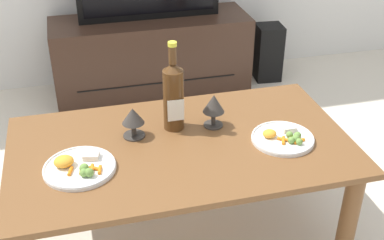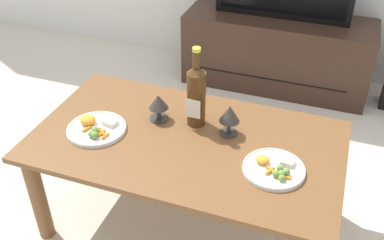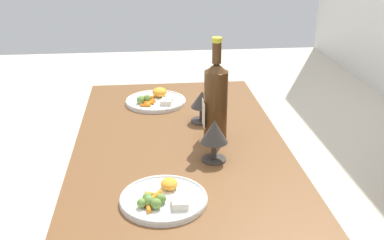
% 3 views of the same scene
% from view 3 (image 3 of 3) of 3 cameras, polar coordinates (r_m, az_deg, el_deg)
% --- Properties ---
extents(dining_table, '(1.29, 0.73, 0.49)m').
position_cam_3_polar(dining_table, '(1.66, -1.48, -5.10)').
color(dining_table, brown).
rests_on(dining_table, ground_plane).
extents(wine_bottle, '(0.08, 0.08, 0.36)m').
position_cam_3_polar(wine_bottle, '(1.58, 2.92, 2.60)').
color(wine_bottle, '#4C2D14').
rests_on(wine_bottle, dining_table).
extents(goblet_left, '(0.09, 0.09, 0.12)m').
position_cam_3_polar(goblet_left, '(1.75, 1.25, 2.31)').
color(goblet_left, '#38332D').
rests_on(goblet_left, dining_table).
extents(goblet_right, '(0.09, 0.09, 0.14)m').
position_cam_3_polar(goblet_right, '(1.45, 2.78, -1.68)').
color(goblet_right, '#38332D').
rests_on(goblet_right, dining_table).
extents(dinner_plate_left, '(0.26, 0.26, 0.05)m').
position_cam_3_polar(dinner_plate_left, '(1.97, -4.52, 2.47)').
color(dinner_plate_left, white).
rests_on(dinner_plate_left, dining_table).
extents(dinner_plate_right, '(0.24, 0.24, 0.04)m').
position_cam_3_polar(dinner_plate_right, '(1.27, -3.58, -9.63)').
color(dinner_plate_right, white).
rests_on(dinner_plate_right, dining_table).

